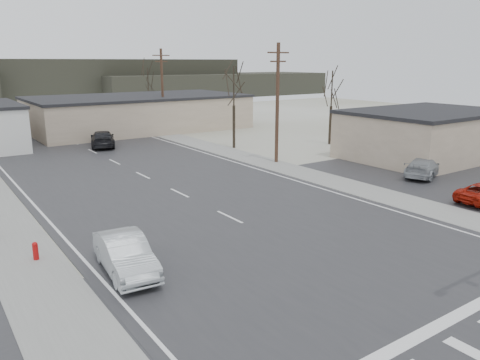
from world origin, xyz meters
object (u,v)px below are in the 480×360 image
(sedan_crossing, at_px, (125,254))
(fire_hydrant, at_px, (36,251))
(car_parked_dark_b, at_px, (432,152))
(car_parked_silver, at_px, (424,167))
(car_far_a, at_px, (103,139))

(sedan_crossing, bearing_deg, fire_hydrant, 134.64)
(car_parked_dark_b, height_order, car_parked_silver, car_parked_dark_b)
(sedan_crossing, relative_size, car_far_a, 0.84)
(fire_hydrant, bearing_deg, sedan_crossing, -50.91)
(car_parked_silver, bearing_deg, car_parked_dark_b, -82.57)
(fire_hydrant, bearing_deg, car_parked_silver, -0.94)
(car_parked_dark_b, relative_size, car_parked_silver, 1.02)
(sedan_crossing, xyz_separation_m, car_far_a, (9.12, 29.33, 0.04))
(car_far_a, relative_size, car_parked_dark_b, 1.12)
(fire_hydrant, relative_size, car_far_a, 0.15)
(car_parked_dark_b, bearing_deg, car_far_a, 19.00)
(fire_hydrant, distance_m, sedan_crossing, 4.43)
(sedan_crossing, relative_size, car_parked_silver, 0.97)
(fire_hydrant, height_order, car_parked_silver, car_parked_silver)
(car_parked_dark_b, bearing_deg, sedan_crossing, 77.92)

